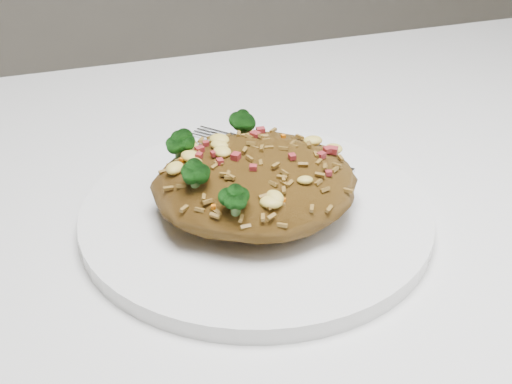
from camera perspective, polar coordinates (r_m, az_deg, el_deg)
dining_table at (r=0.63m, az=3.87°, el=-10.00°), size 1.20×0.80×0.75m
plate at (r=0.58m, az=0.00°, el=-1.85°), size 0.28×0.28×0.01m
fried_rice at (r=0.55m, az=-0.14°, el=1.38°), size 0.16×0.15×0.06m
fork at (r=0.65m, az=1.78°, el=3.22°), size 0.12×0.13×0.00m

